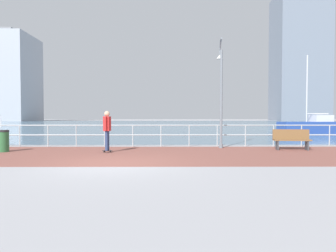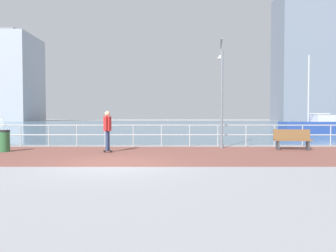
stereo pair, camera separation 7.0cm
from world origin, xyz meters
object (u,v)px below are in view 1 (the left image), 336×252
trash_bin (3,141)px  lamppost (221,87)px  skateboarder (107,128)px  park_bench (292,139)px  sailboat_blue (308,126)px

trash_bin → lamppost: bearing=10.0°
skateboarder → trash_bin: size_ratio=1.86×
park_bench → trash_bin: bearing=-176.9°
trash_bin → sailboat_blue: (19.37, 13.40, 0.18)m
lamppost → sailboat_blue: size_ratio=0.77×
park_bench → lamppost: bearing=161.6°
lamppost → trash_bin: bearing=-170.0°
lamppost → park_bench: size_ratio=3.19×
skateboarder → park_bench: 8.18m
lamppost → skateboarder: bearing=-159.3°
skateboarder → sailboat_blue: bearing=42.4°
sailboat_blue → lamppost: bearing=-130.0°
lamppost → sailboat_blue: sailboat_blue is taller
skateboarder → sailboat_blue: size_ratio=0.25×
sailboat_blue → skateboarder: bearing=-137.6°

